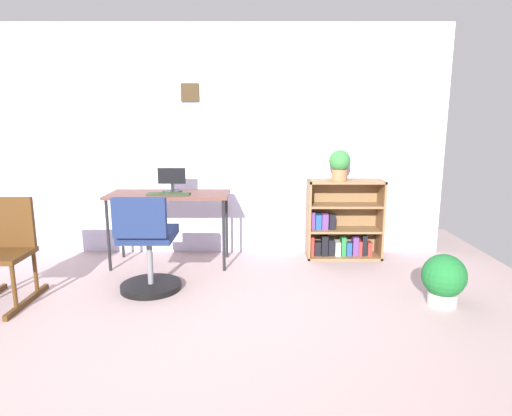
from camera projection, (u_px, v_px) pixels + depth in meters
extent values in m
plane|color=#A58D8B|center=(163.00, 349.00, 2.75)|extent=(6.24, 6.24, 0.00)
cube|color=silver|center=(200.00, 142.00, 4.62)|extent=(5.20, 0.10, 2.41)
cube|color=#362815|center=(189.00, 92.00, 4.46)|extent=(0.19, 0.02, 0.19)
cube|color=brown|center=(168.00, 195.00, 4.27)|extent=(1.19, 0.51, 0.03)
cylinder|color=black|center=(108.00, 236.00, 4.14)|extent=(0.03, 0.03, 0.70)
cylinder|color=black|center=(223.00, 236.00, 4.14)|extent=(0.03, 0.03, 0.70)
cylinder|color=black|center=(121.00, 225.00, 4.55)|extent=(0.03, 0.03, 0.70)
cylinder|color=black|center=(226.00, 225.00, 4.55)|extent=(0.03, 0.03, 0.70)
cylinder|color=#262628|center=(172.00, 191.00, 4.35)|extent=(0.19, 0.19, 0.01)
cylinder|color=#262628|center=(172.00, 187.00, 4.35)|extent=(0.03, 0.03, 0.07)
cube|color=black|center=(171.00, 176.00, 4.31)|extent=(0.28, 0.02, 0.16)
cube|color=#24341C|center=(168.00, 194.00, 4.16)|extent=(0.41, 0.12, 0.02)
cylinder|color=black|center=(151.00, 286.00, 3.74)|extent=(0.52, 0.52, 0.05)
cylinder|color=slate|center=(149.00, 261.00, 3.69)|extent=(0.05, 0.05, 0.40)
cube|color=navy|center=(148.00, 234.00, 3.65)|extent=(0.44, 0.44, 0.08)
cube|color=navy|center=(139.00, 218.00, 3.36)|extent=(0.42, 0.07, 0.32)
cube|color=#482B11|center=(27.00, 301.00, 3.44)|extent=(0.04, 0.64, 0.04)
cylinder|color=#482B11|center=(13.00, 286.00, 3.24)|extent=(0.03, 0.03, 0.34)
cylinder|color=#482B11|center=(35.00, 272.00, 3.56)|extent=(0.03, 0.03, 0.34)
cube|color=#482B11|center=(8.00, 222.00, 3.49)|extent=(0.40, 0.04, 0.41)
cube|color=brown|center=(308.00, 219.00, 4.55)|extent=(0.02, 0.30, 0.83)
cube|color=brown|center=(379.00, 219.00, 4.56)|extent=(0.02, 0.30, 0.83)
cube|color=brown|center=(345.00, 181.00, 4.48)|extent=(0.78, 0.30, 0.02)
cube|color=brown|center=(342.00, 256.00, 4.63)|extent=(0.78, 0.30, 0.02)
cube|color=brown|center=(341.00, 216.00, 4.69)|extent=(0.78, 0.02, 0.83)
cube|color=brown|center=(343.00, 230.00, 4.58)|extent=(0.74, 0.28, 0.02)
cube|color=brown|center=(344.00, 205.00, 4.53)|extent=(0.74, 0.28, 0.02)
cube|color=#B22D28|center=(311.00, 246.00, 4.60)|extent=(0.04, 0.11, 0.20)
cube|color=black|center=(317.00, 248.00, 4.61)|extent=(0.06, 0.10, 0.15)
cube|color=black|center=(324.00, 245.00, 4.60)|extent=(0.07, 0.12, 0.21)
cube|color=black|center=(330.00, 247.00, 4.60)|extent=(0.06, 0.10, 0.17)
cube|color=beige|center=(337.00, 248.00, 4.61)|extent=(0.05, 0.12, 0.15)
cube|color=#237238|center=(342.00, 246.00, 4.60)|extent=(0.05, 0.12, 0.20)
cube|color=#1E478C|center=(348.00, 248.00, 4.61)|extent=(0.05, 0.09, 0.14)
cube|color=#593372|center=(354.00, 246.00, 4.60)|extent=(0.06, 0.11, 0.20)
cube|color=#B22D28|center=(359.00, 248.00, 4.61)|extent=(0.03, 0.11, 0.16)
cube|color=black|center=(363.00, 245.00, 4.60)|extent=(0.05, 0.09, 0.22)
cube|color=#B22D28|center=(368.00, 248.00, 4.61)|extent=(0.04, 0.11, 0.14)
cube|color=#593372|center=(312.00, 220.00, 4.55)|extent=(0.04, 0.13, 0.19)
cube|color=#1E478C|center=(317.00, 222.00, 4.55)|extent=(0.06, 0.11, 0.16)
cube|color=#593372|center=(324.00, 221.00, 4.55)|extent=(0.07, 0.12, 0.17)
cube|color=black|center=(331.00, 221.00, 4.55)|extent=(0.07, 0.10, 0.16)
cylinder|color=#9E6642|center=(339.00, 175.00, 4.44)|extent=(0.16, 0.16, 0.12)
sphere|color=#327737|center=(339.00, 161.00, 4.41)|extent=(0.22, 0.22, 0.22)
cylinder|color=#B7B2A8|center=(441.00, 298.00, 3.41)|extent=(0.22, 0.22, 0.11)
sphere|color=#1A662A|center=(443.00, 276.00, 3.37)|extent=(0.34, 0.34, 0.34)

